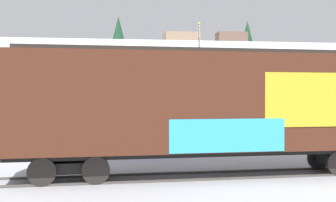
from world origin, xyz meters
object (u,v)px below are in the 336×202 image
object	(u,v)px
freight_car	(218,104)
parked_car_silver	(238,136)
parked_car_blue	(143,137)
flagpole	(199,64)

from	to	relation	value
freight_car	parked_car_silver	distance (m)	7.56
parked_car_silver	parked_car_blue	bearing A→B (deg)	-176.85
flagpole	freight_car	bearing A→B (deg)	-98.55
parked_car_silver	flagpole	bearing A→B (deg)	110.89
flagpole	parked_car_silver	xyz separation A→B (m)	(1.30, -3.40, -3.92)
parked_car_blue	parked_car_silver	xyz separation A→B (m)	(4.92, 0.27, -0.02)
freight_car	parked_car_silver	xyz separation A→B (m)	(2.83, 6.78, -1.78)
flagpole	parked_car_blue	xyz separation A→B (m)	(-3.62, -3.67, -3.89)
flagpole	parked_car_silver	world-z (taller)	flagpole
freight_car	flagpole	size ratio (longest dim) A/B	2.08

